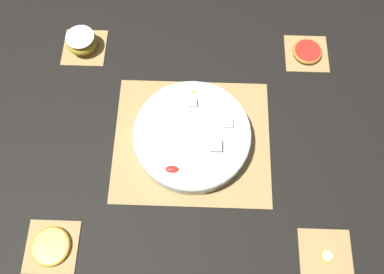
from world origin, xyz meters
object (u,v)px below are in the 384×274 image
Objects in this scene: apple_half at (82,42)px; grapefruit_slice at (307,52)px; fruit_salad_bowl at (192,136)px; banana_coin_single at (327,256)px; orange_slice_whole at (51,246)px.

apple_half is 1.03× the size of grapefruit_slice.
grapefruit_slice is (0.64, 0.00, -0.02)m from apple_half.
fruit_salad_bowl is 3.44× the size of apple_half.
apple_half is at bearing 180.00° from grapefruit_slice.
grapefruit_slice reaches higher than banana_coin_single.
banana_coin_single is (0.32, -0.28, -0.02)m from fruit_salad_bowl.
orange_slice_whole is 0.85m from grapefruit_slice.
apple_half is 0.56m from orange_slice_whole.
fruit_salad_bowl is 10.01× the size of banana_coin_single.
banana_coin_single is (0.64, 0.00, -0.00)m from orange_slice_whole.
orange_slice_whole is at bearing -139.03° from fruit_salad_bowl.
orange_slice_whole is at bearing -139.02° from grapefruit_slice.
grapefruit_slice is at bearing 40.98° from orange_slice_whole.
grapefruit_slice is (0.00, 0.56, 0.00)m from banana_coin_single.
grapefruit_slice is (0.32, 0.28, -0.02)m from fruit_salad_bowl.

